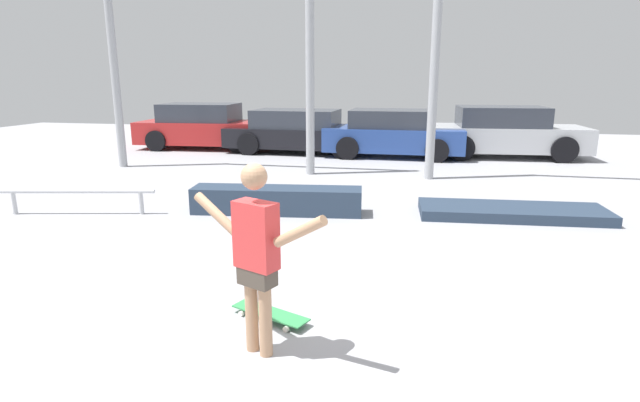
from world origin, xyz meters
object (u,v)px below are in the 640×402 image
at_px(skateboarder, 256,250).
at_px(skateboard, 270,313).
at_px(manual_pad, 512,212).
at_px(parked_car_black, 300,132).
at_px(grind_box, 277,200).
at_px(parked_car_red, 204,127).
at_px(grind_rail, 77,195).
at_px(parked_car_blue, 392,134).
at_px(parked_car_silver, 504,133).

bearing_deg(skateboarder, skateboard, 121.56).
bearing_deg(skateboard, manual_pad, 78.63).
bearing_deg(parked_car_black, grind_box, -77.70).
bearing_deg(parked_car_red, parked_car_black, -9.21).
xyz_separation_m(skateboard, manual_pad, (2.84, 4.29, 0.02)).
bearing_deg(grind_rail, grind_box, 13.28).
distance_m(skateboarder, grind_box, 4.51).
distance_m(grind_box, manual_pad, 3.93).
height_order(skateboard, manual_pad, manual_pad).
relative_size(grind_box, parked_car_black, 0.62).
xyz_separation_m(skateboard, parked_car_blue, (0.44, 10.48, 0.59)).
relative_size(skateboard, parked_car_red, 0.19).
bearing_deg(grind_box, parked_car_black, 100.78).
xyz_separation_m(skateboarder, grind_box, (-1.13, 4.31, -0.69)).
xyz_separation_m(grind_rail, parked_car_red, (-1.33, 8.00, 0.35)).
relative_size(skateboarder, parked_car_silver, 0.36).
bearing_deg(skateboarder, parked_car_black, 125.35).
xyz_separation_m(skateboarder, skateboard, (-0.09, 0.58, -0.84)).
relative_size(grind_box, parked_car_blue, 0.73).
relative_size(skateboard, grind_box, 0.29).
bearing_deg(skateboard, parked_car_red, 139.37).
bearing_deg(grind_rail, parked_car_black, 75.79).
height_order(grind_rail, parked_car_silver, parked_car_silver).
height_order(grind_box, parked_car_blue, parked_car_blue).
relative_size(parked_car_red, parked_car_silver, 0.98).
xyz_separation_m(skateboarder, parked_car_silver, (3.52, 11.61, -0.21)).
height_order(grind_box, parked_car_red, parked_car_red).
xyz_separation_m(manual_pad, parked_car_blue, (-2.40, 6.18, 0.57)).
height_order(skateboard, grind_rail, grind_rail).
bearing_deg(parked_car_red, grind_box, -61.34).
xyz_separation_m(grind_box, grind_rail, (-3.26, -0.77, 0.11)).
xyz_separation_m(skateboard, grind_rail, (-4.31, 2.97, 0.27)).
xyz_separation_m(grind_box, parked_car_black, (-1.32, 6.92, 0.41)).
bearing_deg(skateboard, skateboarder, -59.33).
bearing_deg(grind_rail, parked_car_silver, 45.53).
bearing_deg(skateboarder, parked_car_blue, 111.19).
distance_m(grind_box, parked_car_black, 7.05).
distance_m(skateboarder, parked_car_blue, 11.06).
bearing_deg(parked_car_silver, skateboarder, -111.02).
height_order(skateboarder, skateboard, skateboarder).
relative_size(skateboarder, parked_car_black, 0.35).
bearing_deg(parked_car_red, parked_car_silver, -3.35).
relative_size(parked_car_red, parked_car_black, 0.95).
xyz_separation_m(skateboard, parked_car_silver, (3.61, 11.03, 0.64)).
height_order(manual_pad, parked_car_silver, parked_car_silver).
xyz_separation_m(grind_box, parked_car_blue, (1.49, 6.74, 0.43)).
distance_m(grind_box, parked_car_blue, 6.92).
distance_m(parked_car_black, parked_car_blue, 2.81).
distance_m(skateboarder, skateboard, 1.03).
xyz_separation_m(grind_rail, parked_car_blue, (4.75, 7.51, 0.32)).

